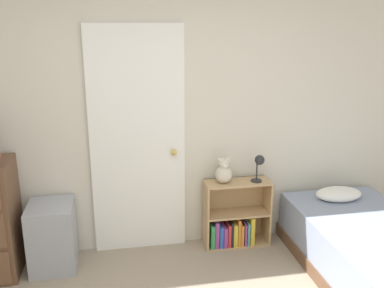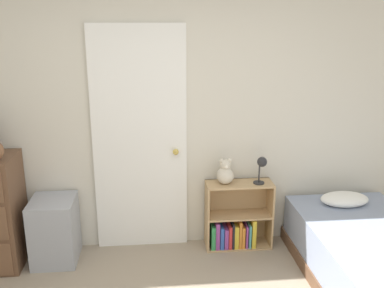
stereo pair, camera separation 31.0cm
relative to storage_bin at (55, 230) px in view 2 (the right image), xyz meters
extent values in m
cube|color=beige|center=(0.95, 0.26, 0.98)|extent=(10.00, 0.06, 2.55)
cube|color=white|center=(0.78, 0.21, 0.75)|extent=(0.86, 0.04, 2.10)
sphere|color=gold|center=(1.11, 0.17, 0.65)|extent=(0.06, 0.06, 0.06)
cube|color=#999EA8|center=(0.00, 0.00, 0.00)|extent=(0.39, 0.43, 0.59)
cube|color=tan|center=(1.40, 0.09, 0.03)|extent=(0.02, 0.24, 0.65)
cube|color=tan|center=(2.01, 0.09, 0.03)|extent=(0.02, 0.24, 0.65)
cube|color=tan|center=(1.70, 0.09, -0.29)|extent=(0.59, 0.24, 0.02)
cube|color=tan|center=(1.70, 0.09, 0.03)|extent=(0.59, 0.24, 0.02)
cube|color=tan|center=(1.70, 0.09, 0.35)|extent=(0.59, 0.24, 0.02)
cube|color=tan|center=(1.70, 0.21, 0.03)|extent=(0.63, 0.01, 0.65)
cube|color=#338C4C|center=(1.45, 0.06, -0.16)|extent=(0.04, 0.16, 0.23)
cube|color=#8C3F8C|center=(1.49, 0.06, -0.14)|extent=(0.04, 0.15, 0.27)
cube|color=#3359B2|center=(1.53, 0.05, -0.17)|extent=(0.03, 0.14, 0.22)
cube|color=#8C3F8C|center=(1.57, 0.08, -0.18)|extent=(0.04, 0.21, 0.20)
cube|color=red|center=(1.61, 0.08, -0.16)|extent=(0.03, 0.20, 0.23)
cube|color=black|center=(1.64, 0.07, -0.15)|extent=(0.02, 0.17, 0.25)
cube|color=gold|center=(1.67, 0.06, -0.17)|extent=(0.04, 0.17, 0.23)
cube|color=orange|center=(1.71, 0.05, -0.14)|extent=(0.02, 0.14, 0.27)
cube|color=orange|center=(1.74, 0.05, -0.17)|extent=(0.03, 0.14, 0.21)
cube|color=#8C3F8C|center=(1.77, 0.07, -0.17)|extent=(0.02, 0.18, 0.22)
cube|color=teal|center=(1.80, 0.07, -0.16)|extent=(0.02, 0.18, 0.23)
cube|color=gold|center=(1.84, 0.06, -0.14)|extent=(0.04, 0.16, 0.28)
sphere|color=beige|center=(1.56, 0.09, 0.44)|extent=(0.16, 0.16, 0.16)
sphere|color=beige|center=(1.56, 0.09, 0.54)|extent=(0.10, 0.10, 0.10)
sphere|color=silver|center=(1.56, 0.05, 0.53)|extent=(0.03, 0.03, 0.03)
sphere|color=beige|center=(1.53, 0.09, 0.58)|extent=(0.04, 0.04, 0.04)
sphere|color=beige|center=(1.60, 0.09, 0.58)|extent=(0.04, 0.04, 0.04)
cylinder|color=#262628|center=(1.88, 0.07, 0.36)|extent=(0.10, 0.10, 0.01)
cylinder|color=#262628|center=(1.88, 0.07, 0.46)|extent=(0.01, 0.01, 0.18)
sphere|color=#262628|center=(1.90, 0.05, 0.57)|extent=(0.09, 0.09, 0.09)
cube|color=brown|center=(2.67, -0.78, -0.24)|extent=(1.00, 1.98, 0.12)
cube|color=#8C99B2|center=(2.67, -0.78, 0.00)|extent=(0.97, 1.92, 0.34)
ellipsoid|color=white|center=(2.67, -0.06, 0.22)|extent=(0.45, 0.28, 0.12)
camera|label=1|loc=(0.59, -3.54, 1.82)|focal=40.00mm
camera|label=2|loc=(0.90, -3.59, 1.82)|focal=40.00mm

